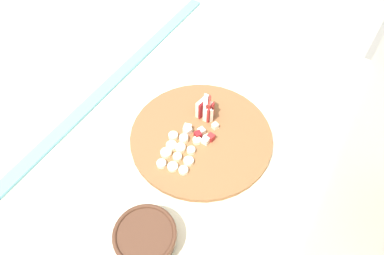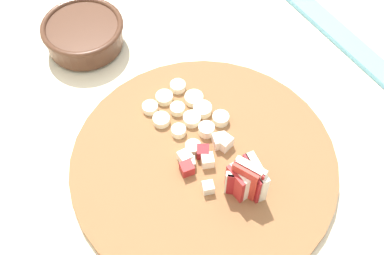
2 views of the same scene
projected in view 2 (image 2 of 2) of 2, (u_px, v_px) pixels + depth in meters
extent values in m
cube|color=beige|center=(174.00, 217.00, 1.20)|extent=(1.43, 0.71, 0.92)
cube|color=#6BB2CC|center=(321.00, 25.00, 0.93)|extent=(1.43, 0.04, 0.04)
cylinder|color=brown|center=(204.00, 164.00, 0.75)|extent=(0.39, 0.39, 0.01)
cube|color=maroon|center=(251.00, 179.00, 0.69)|extent=(0.05, 0.01, 0.06)
cube|color=beige|center=(256.00, 177.00, 0.70)|extent=(0.05, 0.02, 0.06)
cube|color=#A32323|center=(235.00, 184.00, 0.69)|extent=(0.04, 0.01, 0.05)
cube|color=#EFE5CC|center=(239.00, 181.00, 0.69)|extent=(0.04, 0.01, 0.05)
cube|color=#B22D23|center=(246.00, 181.00, 0.69)|extent=(0.04, 0.02, 0.07)
cube|color=#EFE5CC|center=(248.00, 177.00, 0.69)|extent=(0.04, 0.03, 0.07)
cube|color=#A32323|center=(247.00, 180.00, 0.69)|extent=(0.04, 0.02, 0.06)
cube|color=#EFE5CC|center=(249.00, 177.00, 0.69)|extent=(0.04, 0.03, 0.06)
cube|color=maroon|center=(241.00, 188.00, 0.69)|extent=(0.03, 0.04, 0.05)
cube|color=beige|center=(242.00, 185.00, 0.69)|extent=(0.04, 0.04, 0.05)
cube|color=white|center=(224.00, 142.00, 0.75)|extent=(0.02, 0.02, 0.02)
cube|color=beige|center=(208.00, 187.00, 0.71)|extent=(0.02, 0.02, 0.02)
cube|color=#EFE5CC|center=(206.00, 130.00, 0.76)|extent=(0.02, 0.02, 0.02)
cube|color=#A32323|center=(187.00, 168.00, 0.72)|extent=(0.02, 0.02, 0.02)
cube|color=white|center=(190.00, 163.00, 0.73)|extent=(0.02, 0.02, 0.01)
cube|color=white|center=(185.00, 157.00, 0.74)|extent=(0.02, 0.02, 0.02)
cube|color=#EFE5CC|center=(208.00, 160.00, 0.73)|extent=(0.02, 0.02, 0.02)
cube|color=maroon|center=(203.00, 152.00, 0.74)|extent=(0.02, 0.02, 0.02)
cube|color=white|center=(220.00, 141.00, 0.75)|extent=(0.02, 0.02, 0.02)
cylinder|color=#F4EAC6|center=(221.00, 119.00, 0.78)|extent=(0.03, 0.03, 0.01)
cylinder|color=#F4EAC6|center=(202.00, 109.00, 0.79)|extent=(0.03, 0.03, 0.01)
cylinder|color=#F4EAC6|center=(194.00, 98.00, 0.80)|extent=(0.03, 0.03, 0.01)
cylinder|color=white|center=(177.00, 86.00, 0.81)|extent=(0.02, 0.02, 0.01)
cylinder|color=white|center=(206.00, 130.00, 0.76)|extent=(0.02, 0.02, 0.02)
cylinder|color=white|center=(192.00, 119.00, 0.78)|extent=(0.03, 0.03, 0.01)
cylinder|color=beige|center=(177.00, 109.00, 0.79)|extent=(0.02, 0.02, 0.01)
cylinder|color=beige|center=(164.00, 97.00, 0.80)|extent=(0.03, 0.03, 0.01)
cylinder|color=beige|center=(193.00, 147.00, 0.75)|extent=(0.02, 0.02, 0.01)
cylinder|color=#F4EAC6|center=(179.00, 131.00, 0.76)|extent=(0.02, 0.02, 0.01)
cylinder|color=#F4EAC6|center=(161.00, 120.00, 0.78)|extent=(0.03, 0.03, 0.01)
cylinder|color=#F4EAC6|center=(150.00, 108.00, 0.79)|extent=(0.02, 0.02, 0.01)
cylinder|color=#4C2D1E|center=(86.00, 44.00, 0.89)|extent=(0.07, 0.07, 0.01)
cylinder|color=#4C2D1E|center=(84.00, 35.00, 0.87)|extent=(0.13, 0.13, 0.04)
torus|color=#4C2D1E|center=(82.00, 26.00, 0.85)|extent=(0.14, 0.14, 0.01)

